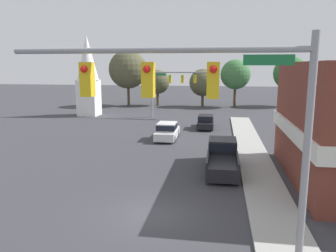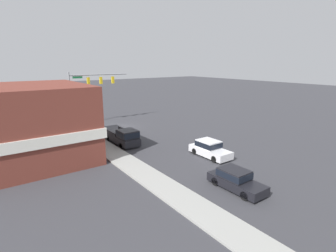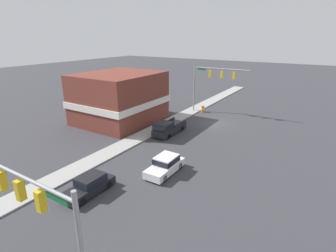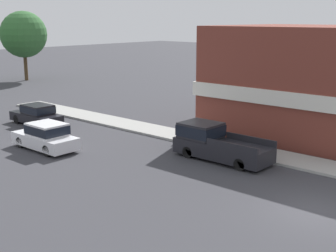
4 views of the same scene
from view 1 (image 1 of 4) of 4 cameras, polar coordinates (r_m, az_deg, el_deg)
ground_plane at (r=16.00m, az=-2.87°, el=-15.22°), size 200.00×200.00×0.00m
sidewalk_curb at (r=15.91m, az=18.47°, el=-15.66°), size 2.40×60.00×0.14m
near_signal_assembly at (r=9.71m, az=6.31°, el=4.19°), size 9.02×0.49×7.88m
far_signal_assembly at (r=43.68m, az=0.73°, el=7.73°), size 7.88×0.49×6.57m
car_lead at (r=31.15m, az=-0.15°, el=-0.81°), size 1.85×4.46×1.62m
car_oncoming at (r=36.85m, az=6.58°, el=0.79°), size 1.75×4.43×1.51m
pickup_truck_parked at (r=22.43m, az=9.46°, el=-5.19°), size 1.98×5.52×1.90m
church_steeple at (r=47.17m, az=-13.78°, el=8.77°), size 2.96×2.96×11.04m
backdrop_tree_left_far at (r=57.48m, az=-6.99°, el=9.75°), size 6.58×6.58×9.58m
backdrop_tree_left_mid at (r=57.40m, az=-1.82°, el=7.68°), size 4.16×4.16×6.24m
backdrop_tree_center at (r=56.41m, az=6.09°, el=7.52°), size 4.61×4.61×6.41m
backdrop_tree_right_mid at (r=56.39m, az=11.67°, el=8.77°), size 4.97×4.97×7.97m
backdrop_tree_right_far at (r=59.96m, az=20.52°, el=8.57°), size 5.66×5.66×8.47m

